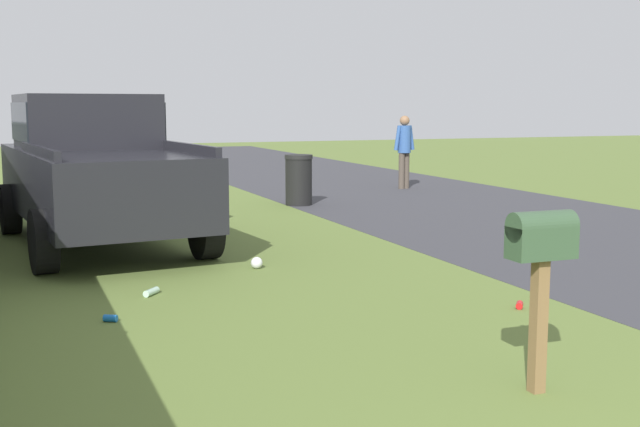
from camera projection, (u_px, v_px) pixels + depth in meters
name	position (u px, v px, depth m)	size (l,w,h in m)	color
mailbox	(541.00, 250.00, 5.25)	(0.22, 0.45, 1.24)	brown
pickup_truck	(95.00, 165.00, 11.05)	(5.11, 2.63, 2.09)	black
trash_bin	(299.00, 180.00, 15.44)	(0.54, 0.54, 0.99)	black
pedestrian	(404.00, 147.00, 18.43)	(0.30, 0.57, 1.70)	#4C4238
litter_bottle_by_mailbox	(151.00, 292.00, 8.12)	(0.07, 0.07, 0.22)	#B2D8BF
litter_bag_near_hydrant	(257.00, 263.00, 9.45)	(0.14, 0.14, 0.14)	silver
litter_can_far_scatter	(110.00, 318.00, 7.12)	(0.07, 0.07, 0.12)	blue
litter_can_midfield_a	(519.00, 305.00, 7.59)	(0.07, 0.07, 0.12)	red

